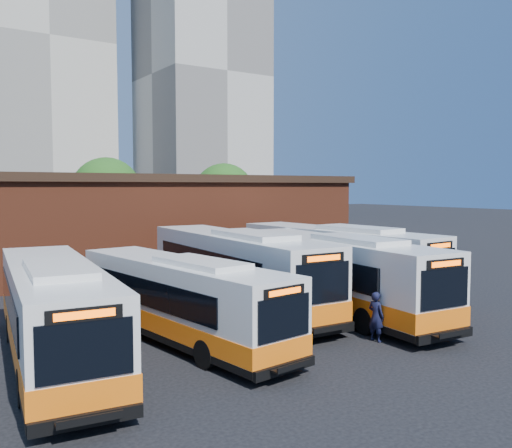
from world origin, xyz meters
TOP-DOWN VIEW (x-y plane):
  - ground at (0.00, 0.00)m, footprint 220.00×220.00m
  - bus_farwest at (-10.40, 1.61)m, footprint 3.90×12.48m
  - bus_west at (-5.97, 1.61)m, footprint 3.74×11.67m
  - bus_midwest at (-1.56, 4.89)m, footprint 3.44×13.62m
  - bus_mideast at (1.78, 1.86)m, footprint 3.71×13.14m
  - bus_east at (5.06, 5.42)m, footprint 3.48×13.35m
  - transit_worker at (-0.04, -2.39)m, footprint 0.49×0.70m
  - depot_building at (0.00, 20.00)m, footprint 28.60×12.60m
  - tree_mid at (2.00, 34.00)m, footprint 6.56×6.56m
  - tree_east at (13.00, 31.00)m, footprint 6.24×6.24m
  - tower_center at (7.00, 86.00)m, footprint 22.00×20.00m
  - tower_right at (30.00, 68.00)m, footprint 18.00×18.00m

SIDE VIEW (x-z plane):
  - ground at x=0.00m, z-range 0.00..0.00m
  - transit_worker at x=-0.04m, z-range 0.00..1.83m
  - bus_west at x=-5.97m, z-range -0.14..2.99m
  - bus_farwest at x=-10.40m, z-range -0.15..3.20m
  - bus_mideast at x=1.78m, z-range -0.16..3.38m
  - bus_east at x=5.06m, z-range -0.17..3.44m
  - bus_midwest at x=-1.56m, z-range -0.17..3.51m
  - depot_building at x=0.00m, z-range 0.06..6.46m
  - tree_east at x=13.00m, z-range 0.85..8.81m
  - tree_mid at x=2.00m, z-range 0.90..9.26m
  - tower_right at x=30.00m, z-range -0.26..48.94m
  - tower_center at x=7.00m, z-range -0.26..60.94m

